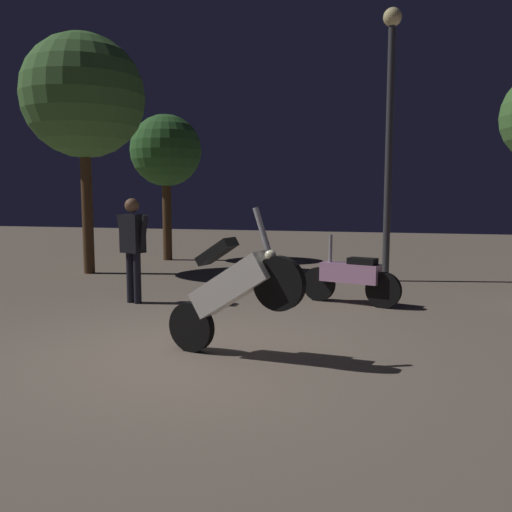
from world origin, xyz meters
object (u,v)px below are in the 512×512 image
at_px(person_rider_beside, 133,241).
at_px(motorcycle_white_foreground, 233,290).
at_px(motorcycle_pink_parked_left, 350,277).
at_px(streetlamp_near, 390,112).

bearing_deg(person_rider_beside, motorcycle_white_foreground, 62.70).
xyz_separation_m(motorcycle_white_foreground, motorcycle_pink_parked_left, (1.00, 3.23, -0.31)).
bearing_deg(motorcycle_pink_parked_left, person_rider_beside, 30.01).
height_order(person_rider_beside, streetlamp_near, streetlamp_near).
relative_size(motorcycle_pink_parked_left, streetlamp_near, 0.30).
height_order(motorcycle_pink_parked_left, streetlamp_near, streetlamp_near).
xyz_separation_m(motorcycle_pink_parked_left, person_rider_beside, (-3.41, -0.76, 0.57)).
xyz_separation_m(motorcycle_white_foreground, person_rider_beside, (-2.41, 2.47, 0.27)).
bearing_deg(motorcycle_white_foreground, streetlamp_near, 90.57).
distance_m(motorcycle_pink_parked_left, streetlamp_near, 3.92).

